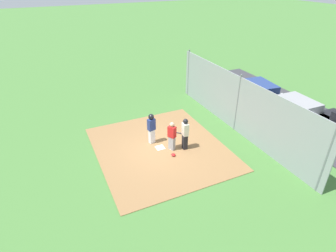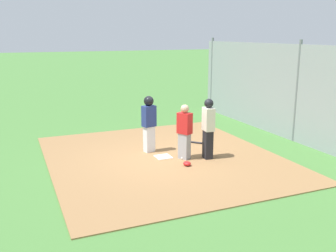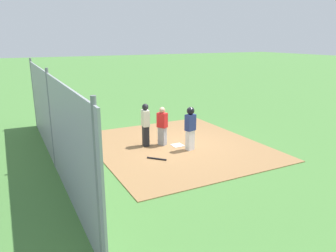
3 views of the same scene
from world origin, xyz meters
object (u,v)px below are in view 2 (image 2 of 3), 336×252
object	(u,v)px
catcher	(185,131)
umpire	(208,127)
baseball	(182,158)
parked_car_blue	(329,103)
home_plate	(163,157)
baseball_bat	(191,142)
catcher_mask	(187,164)
runner	(149,120)

from	to	relation	value
catcher	umpire	world-z (taller)	umpire
baseball	parked_car_blue	size ratio (longest dim) A/B	0.02
home_plate	catcher	size ratio (longest dim) A/B	0.28
home_plate	catcher	bearing A→B (deg)	-125.26
parked_car_blue	catcher	bearing A→B (deg)	-63.83
baseball_bat	catcher_mask	distance (m)	2.25
baseball	catcher_mask	bearing A→B (deg)	169.20
catcher	catcher_mask	bearing A→B (deg)	42.92
catcher_mask	baseball_bat	bearing A→B (deg)	-29.31
catcher	umpire	xyz separation A→B (m)	(-0.22, -0.64, 0.10)
runner	baseball_bat	xyz separation A→B (m)	(0.35, -1.61, -0.96)
catcher	runner	distance (m)	1.25
catcher	baseball	xyz separation A→B (m)	(-0.04, 0.09, -0.78)
baseball_bat	baseball	distance (m)	1.73
baseball_bat	baseball	bearing A→B (deg)	101.73
runner	umpire	bearing A→B (deg)	32.71
umpire	catcher_mask	size ratio (longest dim) A/B	7.22
home_plate	catcher_mask	distance (m)	0.99
baseball	catcher	bearing A→B (deg)	-67.20
home_plate	baseball	bearing A→B (deg)	-133.06
catcher	baseball	world-z (taller)	catcher
catcher_mask	parked_car_blue	bearing A→B (deg)	-67.62
home_plate	catcher	world-z (taller)	catcher
catcher_mask	baseball	world-z (taller)	catcher_mask
catcher_mask	parked_car_blue	world-z (taller)	parked_car_blue
home_plate	catcher_mask	world-z (taller)	catcher_mask
baseball_bat	catcher_mask	bearing A→B (deg)	107.50
umpire	catcher_mask	bearing A→B (deg)	29.88
baseball_bat	home_plate	bearing A→B (deg)	82.61
umpire	baseball_bat	bearing A→B (deg)	-93.28
umpire	baseball_bat	world-z (taller)	umpire
umpire	baseball_bat	distance (m)	1.85
umpire	home_plate	bearing A→B (deg)	-20.30
baseball	parked_car_blue	world-z (taller)	parked_car_blue
umpire	catcher_mask	distance (m)	1.24
home_plate	catcher_mask	bearing A→B (deg)	-161.11
catcher	catcher_mask	xyz separation A→B (m)	(-0.58, 0.19, -0.76)
baseball_bat	parked_car_blue	xyz separation A→B (m)	(1.53, -7.37, 0.55)
home_plate	parked_car_blue	world-z (taller)	parked_car_blue
catcher	runner	size ratio (longest dim) A/B	0.92
home_plate	parked_car_blue	distance (m)	9.17
umpire	parked_car_blue	size ratio (longest dim) A/B	0.40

